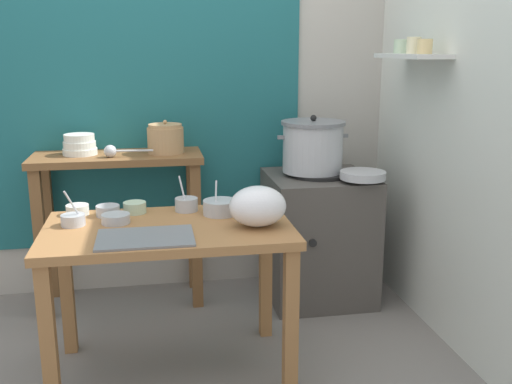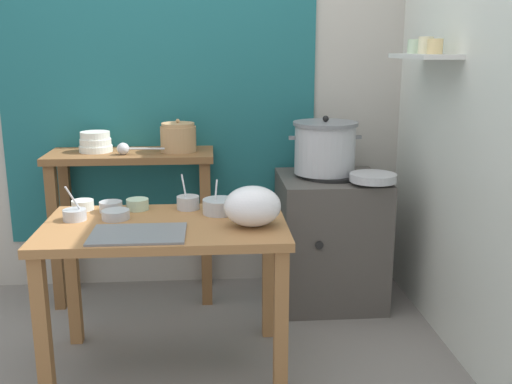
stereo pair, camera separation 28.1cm
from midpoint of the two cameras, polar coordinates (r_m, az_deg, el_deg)
The scene contains 21 objects.
ground_plane at distance 2.98m, azimuth -9.70°, elevation -16.43°, with size 9.00×9.00×0.00m, color gray.
wall_back at distance 3.68m, azimuth -9.46°, elevation 10.71°, with size 4.40×0.12×2.60m.
wall_right at distance 3.11m, azimuth 16.30°, elevation 9.76°, with size 0.30×3.20×2.60m.
prep_table at distance 2.70m, azimuth -11.41°, elevation -5.51°, with size 1.10×0.66×0.72m.
back_shelf_table at distance 3.52m, azimuth -15.41°, elevation -0.02°, with size 0.96×0.40×0.90m.
stove_block at distance 3.56m, azimuth 3.80°, elevation -4.34°, with size 0.60×0.61×0.78m.
steamer_pot at distance 3.44m, azimuth 3.22°, elevation 4.43°, with size 0.42×0.37×0.34m.
clay_pot at distance 3.45m, azimuth -11.11°, elevation 5.08°, with size 0.21×0.21×0.19m.
bowl_stack_enamel at distance 3.52m, azimuth -18.98°, elevation 4.32°, with size 0.19×0.19×0.12m.
ladle at distance 3.39m, azimuth -16.13°, elevation 3.82°, with size 0.27×0.07×0.07m.
serving_tray at distance 2.51m, azimuth -13.88°, elevation -4.38°, with size 0.40×0.28×0.01m, color slate.
plastic_bag at distance 2.59m, azimuth -2.93°, elevation -1.44°, with size 0.25×0.22×0.18m, color white.
wide_pan at distance 3.30m, azimuth 7.95°, elevation 1.61°, with size 0.26×0.26×0.04m, color #B7BABF.
prep_bowl_0 at distance 2.88m, azimuth -9.57°, elevation -1.17°, with size 0.11×0.11×0.17m.
prep_bowl_1 at distance 2.78m, azimuth -20.15°, elevation -2.54°, with size 0.11×0.11×0.17m.
prep_bowl_2 at distance 2.76m, azimuth -16.34°, elevation -2.50°, with size 0.13×0.13×0.04m.
prep_bowl_3 at distance 2.90m, azimuth -14.44°, elevation -1.46°, with size 0.11×0.11×0.05m.
prep_bowl_4 at distance 2.84m, azimuth -3.17°, elevation -1.29°, with size 0.12×0.12×0.06m.
prep_bowl_5 at distance 2.89m, azimuth -16.93°, elevation -1.74°, with size 0.11×0.11×0.05m.
prep_bowl_6 at distance 2.95m, azimuth -19.60°, elevation -1.63°, with size 0.11×0.11×0.05m.
prep_bowl_7 at distance 2.80m, azimuth -6.37°, elevation -1.47°, with size 0.16×0.16×0.16m.
Camera 1 is at (-0.12, -2.56, 1.49)m, focal length 41.18 mm.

